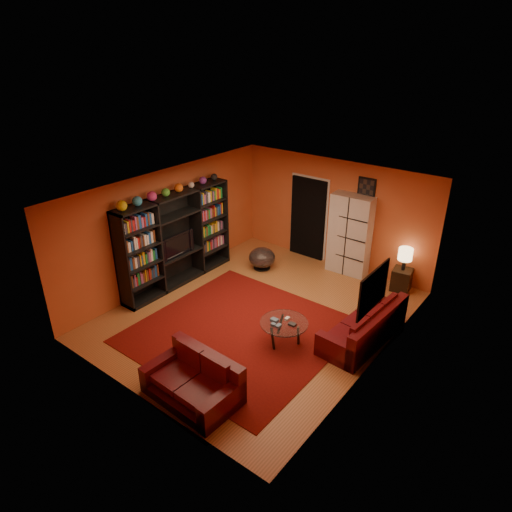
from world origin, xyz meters
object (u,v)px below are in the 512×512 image
Objects in this scene: sofa at (367,328)px; table_lamp at (405,255)px; storage_cabinet at (350,235)px; entertainment_unit at (177,239)px; side_table at (401,280)px; bowl_chair at (262,258)px; tv at (175,244)px; loveseat at (196,380)px; coffee_table at (284,325)px.

sofa is 2.32m from table_lamp.
sofa is 2.86m from storage_cabinet.
side_table is (4.18, 2.75, -0.80)m from entertainment_unit.
entertainment_unit is 4.68× the size of bowl_chair.
storage_cabinet is (2.77, 2.90, -0.02)m from tv.
side_table is 0.98× the size of table_lamp.
table_lamp is at bearing 33.35° from entertainment_unit.
table_lamp reaches higher than bowl_chair.
entertainment_unit is 4.50m from sofa.
storage_cabinet is 3.76× the size of table_lamp.
loveseat is at bearing -66.23° from bowl_chair.
loveseat reaches higher than bowl_chair.
side_table is at bearing 99.45° from sofa.
entertainment_unit is 6.00× the size of side_table.
loveseat is at bearing -39.66° from entertainment_unit.
tv reaches higher than side_table.
table_lamp is (1.36, -0.05, -0.10)m from storage_cabinet.
side_table is (-0.23, 2.24, -0.04)m from sofa.
side_table is at bearing 73.63° from coffee_table.
sofa is (4.41, 0.51, -0.76)m from entertainment_unit.
entertainment_unit is 5.89× the size of table_lamp.
tv is 4.45m from sofa.
loveseat is (-1.49, -2.93, -0.00)m from sofa.
entertainment_unit is at bearing -169.75° from sofa.
storage_cabinet is (-0.41, 3.26, 0.56)m from coffee_table.
sofa reaches higher than coffee_table.
coffee_table is at bearing -85.42° from storage_cabinet.
sofa is 3.49m from bowl_chair.
table_lamp is at bearing 73.63° from coffee_table.
sofa is 1.53m from coffee_table.
tv reaches higher than table_lamp.
side_table is (1.26, 5.17, -0.04)m from loveseat.
loveseat is (2.87, -2.32, -0.69)m from tv.
tv reaches higher than coffee_table.
loveseat is at bearing -99.25° from coffee_table.
entertainment_unit reaches higher than storage_cabinet.
coffee_table is 1.37× the size of bowl_chair.
bowl_chair is (-2.12, 2.14, -0.12)m from coffee_table.
side_table is at bearing 33.35° from entertainment_unit.
coffee_table is (3.23, -0.46, -0.65)m from entertainment_unit.
loveseat is 0.79× the size of storage_cabinet.
bowl_chair is 3.30m from table_lamp.
sofa is 1.33× the size of loveseat.
side_table is 0.61m from table_lamp.
side_table is at bearing -90.00° from table_lamp.
entertainment_unit is 3.33× the size of tv.
storage_cabinet reaches higher than table_lamp.
side_table is (3.06, 1.08, -0.03)m from bowl_chair.
entertainment_unit reaches higher than coffee_table.
storage_cabinet is 1.36m from table_lamp.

